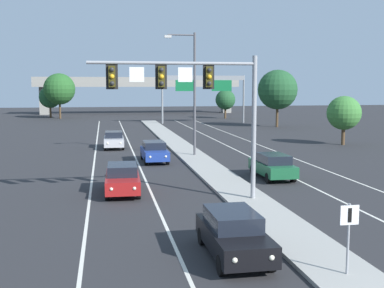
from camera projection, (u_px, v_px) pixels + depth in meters
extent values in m
cube|color=#9E9B93|center=(237.00, 191.00, 26.78)|extent=(2.40, 110.00, 0.15)
cube|color=silver|center=(142.00, 173.00, 32.79)|extent=(0.14, 100.00, 0.01)
cube|color=silver|center=(275.00, 169.00, 34.46)|extent=(0.14, 100.00, 0.01)
cube|color=silver|center=(93.00, 174.00, 32.21)|extent=(0.14, 100.00, 0.01)
cube|color=silver|center=(318.00, 167.00, 35.04)|extent=(0.14, 100.00, 0.01)
cylinder|color=gray|center=(254.00, 128.00, 24.43)|extent=(0.24, 0.24, 7.20)
cylinder|color=gray|center=(173.00, 63.00, 23.32)|extent=(8.19, 0.16, 0.16)
cube|color=black|center=(209.00, 77.00, 23.75)|extent=(0.56, 0.06, 1.20)
cube|color=#38330F|center=(209.00, 77.00, 23.71)|extent=(0.32, 0.32, 1.00)
sphere|color=#282828|center=(209.00, 70.00, 23.50)|extent=(0.22, 0.22, 0.22)
sphere|color=#F2A819|center=(209.00, 77.00, 23.54)|extent=(0.22, 0.22, 0.22)
sphere|color=#282828|center=(209.00, 83.00, 23.58)|extent=(0.22, 0.22, 0.22)
cube|color=black|center=(161.00, 77.00, 23.33)|extent=(0.56, 0.06, 1.20)
cube|color=#38330F|center=(161.00, 77.00, 23.29)|extent=(0.32, 0.32, 1.00)
sphere|color=#282828|center=(162.00, 70.00, 23.09)|extent=(0.22, 0.22, 0.22)
sphere|color=#F2A819|center=(162.00, 77.00, 23.13)|extent=(0.22, 0.22, 0.22)
sphere|color=#282828|center=(162.00, 83.00, 23.17)|extent=(0.22, 0.22, 0.22)
cube|color=black|center=(112.00, 77.00, 22.92)|extent=(0.56, 0.06, 1.20)
cube|color=#38330F|center=(112.00, 77.00, 22.88)|extent=(0.32, 0.32, 1.00)
sphere|color=#282828|center=(112.00, 70.00, 22.68)|extent=(0.22, 0.22, 0.22)
sphere|color=#F2A819|center=(112.00, 76.00, 22.71)|extent=(0.22, 0.22, 0.22)
sphere|color=#282828|center=(112.00, 83.00, 22.75)|extent=(0.22, 0.22, 0.22)
cube|color=white|center=(185.00, 75.00, 23.47)|extent=(0.70, 0.04, 0.70)
cube|color=white|center=(137.00, 74.00, 23.06)|extent=(0.70, 0.04, 0.70)
cylinder|color=gray|center=(348.00, 239.00, 14.69)|extent=(0.08, 0.08, 2.20)
cube|color=white|center=(350.00, 215.00, 14.57)|extent=(0.60, 0.03, 0.60)
cube|color=black|center=(350.00, 215.00, 14.55)|extent=(0.12, 0.01, 0.44)
cylinder|color=#4C4C51|center=(195.00, 95.00, 39.84)|extent=(0.20, 0.20, 10.00)
cylinder|color=#4C4C51|center=(181.00, 35.00, 39.08)|extent=(2.20, 0.12, 0.12)
cube|color=#B7B7B2|center=(168.00, 36.00, 38.90)|extent=(0.56, 0.28, 0.20)
cube|color=black|center=(234.00, 238.00, 16.62)|extent=(1.82, 4.41, 0.70)
cube|color=black|center=(232.00, 219.00, 16.76)|extent=(1.60, 2.38, 0.56)
sphere|color=#EAE5C6|center=(272.00, 258.00, 14.59)|extent=(0.18, 0.18, 0.18)
sphere|color=#EAE5C6|center=(235.00, 260.00, 14.38)|extent=(0.18, 0.18, 0.18)
cylinder|color=black|center=(271.00, 262.00, 15.34)|extent=(0.22, 0.64, 0.64)
cylinder|color=black|center=(222.00, 265.00, 15.05)|extent=(0.22, 0.64, 0.64)
cylinder|color=black|center=(243.00, 234.00, 18.27)|extent=(0.22, 0.64, 0.64)
cylinder|color=black|center=(202.00, 236.00, 17.98)|extent=(0.22, 0.64, 0.64)
cube|color=maroon|center=(122.00, 181.00, 26.51)|extent=(1.92, 4.45, 0.70)
cube|color=black|center=(122.00, 169.00, 26.65)|extent=(1.65, 2.42, 0.56)
sphere|color=#EAE5C6|center=(134.00, 188.00, 24.45)|extent=(0.18, 0.18, 0.18)
sphere|color=#EAE5C6|center=(111.00, 189.00, 24.28)|extent=(0.18, 0.18, 0.18)
cylinder|color=black|center=(138.00, 193.00, 25.20)|extent=(0.24, 0.65, 0.64)
cylinder|color=black|center=(107.00, 194.00, 24.96)|extent=(0.24, 0.65, 0.64)
cylinder|color=black|center=(136.00, 182.00, 28.15)|extent=(0.24, 0.65, 0.64)
cylinder|color=black|center=(108.00, 183.00, 27.91)|extent=(0.24, 0.65, 0.64)
cube|color=navy|center=(154.00, 153.00, 37.49)|extent=(1.88, 4.43, 0.70)
cube|color=black|center=(154.00, 145.00, 37.62)|extent=(1.63, 2.41, 0.56)
sphere|color=#EAE5C6|center=(166.00, 157.00, 35.47)|extent=(0.18, 0.18, 0.18)
sphere|color=#EAE5C6|center=(150.00, 157.00, 35.24)|extent=(0.18, 0.18, 0.18)
cylinder|color=black|center=(167.00, 160.00, 36.22)|extent=(0.23, 0.64, 0.64)
cylinder|color=black|center=(146.00, 161.00, 35.91)|extent=(0.23, 0.64, 0.64)
cylinder|color=black|center=(162.00, 155.00, 39.14)|extent=(0.23, 0.64, 0.64)
cylinder|color=black|center=(142.00, 155.00, 38.83)|extent=(0.23, 0.64, 0.64)
cube|color=#B7B7BC|center=(114.00, 141.00, 45.71)|extent=(1.85, 4.42, 0.70)
cube|color=black|center=(114.00, 134.00, 45.85)|extent=(1.61, 2.39, 0.56)
sphere|color=#EAE5C6|center=(121.00, 143.00, 43.67)|extent=(0.18, 0.18, 0.18)
sphere|color=#EAE5C6|center=(108.00, 143.00, 43.48)|extent=(0.18, 0.18, 0.18)
cylinder|color=black|center=(123.00, 147.00, 44.42)|extent=(0.23, 0.64, 0.64)
cylinder|color=black|center=(105.00, 147.00, 44.15)|extent=(0.23, 0.64, 0.64)
cylinder|color=black|center=(122.00, 143.00, 47.36)|extent=(0.23, 0.64, 0.64)
cylinder|color=black|center=(105.00, 143.00, 47.09)|extent=(0.23, 0.64, 0.64)
cube|color=#195633|center=(272.00, 168.00, 30.87)|extent=(1.84, 4.42, 0.70)
cube|color=black|center=(274.00, 159.00, 30.58)|extent=(1.60, 2.39, 0.56)
sphere|color=#EAE5C6|center=(253.00, 162.00, 32.89)|extent=(0.18, 0.18, 0.18)
sphere|color=#EAE5C6|center=(269.00, 162.00, 33.10)|extent=(0.18, 0.18, 0.18)
cylinder|color=black|center=(253.00, 170.00, 32.23)|extent=(0.23, 0.64, 0.64)
cylinder|color=black|center=(276.00, 169.00, 32.53)|extent=(0.23, 0.64, 0.64)
cylinder|color=black|center=(268.00, 178.00, 29.30)|extent=(0.23, 0.64, 0.64)
cylinder|color=black|center=(293.00, 177.00, 29.60)|extent=(0.23, 0.64, 0.64)
cylinder|color=gray|center=(162.00, 100.00, 74.69)|extent=(0.28, 0.28, 7.50)
cylinder|color=gray|center=(244.00, 99.00, 76.99)|extent=(0.28, 0.28, 7.50)
cube|color=gray|center=(204.00, 78.00, 75.44)|extent=(13.00, 0.36, 0.70)
cube|color=#0F6033|center=(186.00, 86.00, 74.88)|extent=(3.20, 0.08, 1.70)
cube|color=#0F6033|center=(222.00, 86.00, 75.89)|extent=(3.20, 0.08, 1.70)
cube|color=gray|center=(138.00, 84.00, 102.41)|extent=(42.40, 6.40, 1.10)
cube|color=gray|center=(139.00, 79.00, 99.36)|extent=(42.40, 0.36, 0.90)
cube|color=gray|center=(44.00, 101.00, 99.42)|extent=(1.80, 2.40, 5.65)
cube|color=gray|center=(226.00, 100.00, 106.21)|extent=(1.80, 2.40, 5.65)
cylinder|color=#4C3823|center=(277.00, 116.00, 69.11)|extent=(0.36, 0.36, 3.08)
sphere|color=#1E4C28|center=(278.00, 90.00, 68.66)|extent=(5.63, 5.63, 5.63)
cylinder|color=#4C3823|center=(60.00, 110.00, 86.99)|extent=(0.36, 0.36, 3.06)
sphere|color=#235623|center=(59.00, 89.00, 86.54)|extent=(5.60, 5.60, 5.60)
cylinder|color=#4C3823|center=(51.00, 112.00, 89.56)|extent=(0.36, 0.36, 2.20)
sphere|color=#1E4C28|center=(50.00, 97.00, 89.24)|extent=(4.02, 4.02, 4.02)
cylinder|color=#4C3823|center=(343.00, 136.00, 48.28)|extent=(0.36, 0.36, 1.84)
sphere|color=#387533|center=(344.00, 113.00, 48.01)|extent=(3.37, 3.37, 3.37)
cylinder|color=#4C3823|center=(225.00, 113.00, 87.40)|extent=(0.36, 0.36, 1.96)
sphere|color=#1E4C28|center=(225.00, 100.00, 87.11)|extent=(3.58, 3.58, 3.58)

